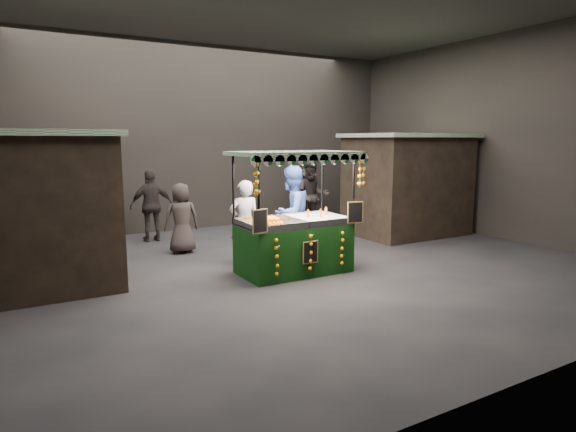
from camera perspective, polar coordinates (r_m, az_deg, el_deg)
ground at (r=9.33m, az=0.15°, el=-6.19°), size 12.00×12.00×0.00m
market_hall at (r=9.05m, az=0.16°, el=14.95°), size 12.10×10.10×5.05m
neighbour_stall_left at (r=8.86m, az=-28.93°, el=0.51°), size 3.00×2.20×2.60m
neighbour_stall_right at (r=12.92m, az=13.87°, el=3.69°), size 3.00×2.20×2.60m
juice_stall at (r=8.89m, az=0.86°, el=-2.36°), size 2.31×1.36×2.24m
vendor_grey at (r=9.49m, az=-5.15°, el=-0.80°), size 0.66×0.48×1.67m
vendor_blue at (r=9.80m, az=0.40°, el=0.32°), size 1.15×1.05×1.93m
shopper_0 at (r=10.79m, az=-24.99°, el=0.00°), size 0.78×0.65×1.83m
shopper_1 at (r=12.90m, az=2.85°, el=2.37°), size 1.14×1.03×1.91m
shopper_2 at (r=12.11m, az=-15.79°, el=1.20°), size 1.03×0.45×1.75m
shopper_3 at (r=14.13m, az=2.41°, el=2.38°), size 1.21×0.96×1.64m
shopper_4 at (r=10.69m, az=-12.47°, el=-0.25°), size 0.78×0.54×1.53m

